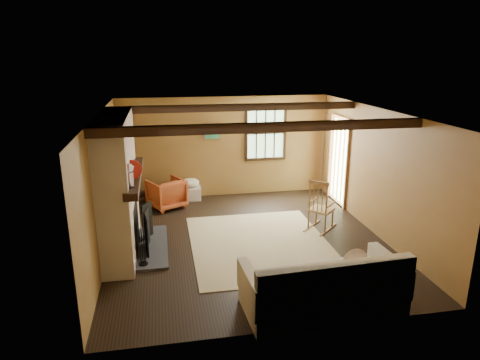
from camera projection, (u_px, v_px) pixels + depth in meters
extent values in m
plane|color=black|center=(247.00, 240.00, 8.02)|extent=(5.50, 5.50, 0.00)
cube|color=olive|center=(225.00, 147.00, 10.26)|extent=(5.00, 0.02, 2.40)
cube|color=olive|center=(293.00, 243.00, 5.08)|extent=(5.00, 0.02, 2.40)
cube|color=olive|center=(103.00, 186.00, 7.24)|extent=(0.02, 5.50, 2.40)
cube|color=olive|center=(376.00, 172.00, 8.11)|extent=(0.02, 5.50, 2.40)
cube|color=silver|center=(248.00, 112.00, 7.33)|extent=(5.00, 5.50, 0.02)
cube|color=black|center=(264.00, 127.00, 6.22)|extent=(5.00, 0.12, 0.14)
cube|color=black|center=(236.00, 108.00, 8.48)|extent=(5.00, 0.12, 0.14)
cube|color=black|center=(266.00, 134.00, 10.33)|extent=(1.02, 0.06, 1.32)
cube|color=#BAE4AE|center=(265.00, 133.00, 10.35)|extent=(0.90, 0.01, 1.20)
cube|color=black|center=(266.00, 133.00, 10.33)|extent=(0.90, 0.03, 0.02)
cube|color=brown|center=(338.00, 161.00, 9.76)|extent=(0.06, 1.00, 2.06)
cube|color=#BAE4AE|center=(340.00, 161.00, 9.77)|extent=(0.01, 0.80, 1.85)
cube|color=brown|center=(212.00, 131.00, 10.07)|extent=(0.42, 0.03, 0.42)
cube|color=#2A7F6E|center=(212.00, 131.00, 10.06)|extent=(0.36, 0.01, 0.36)
cube|color=#AA5E41|center=(118.00, 186.00, 7.28)|extent=(0.50, 2.20, 2.40)
cube|color=black|center=(126.00, 226.00, 7.51)|extent=(0.38, 1.00, 0.85)
cube|color=#38383D|center=(152.00, 246.00, 7.70)|extent=(0.55, 1.80, 0.05)
cube|color=black|center=(134.00, 176.00, 7.29)|extent=(0.22, 2.30, 0.12)
cube|color=black|center=(146.00, 235.00, 7.27)|extent=(0.06, 0.34, 0.68)
cube|color=black|center=(147.00, 228.00, 7.60)|extent=(0.08, 0.34, 0.68)
cube|color=black|center=(147.00, 220.00, 7.93)|extent=(0.18, 0.31, 0.68)
cylinder|color=black|center=(143.00, 264.00, 7.00)|extent=(0.15, 0.15, 0.02)
cylinder|color=black|center=(140.00, 248.00, 6.88)|extent=(0.01, 0.01, 0.63)
cylinder|color=black|center=(142.00, 247.00, 6.91)|extent=(0.01, 0.01, 0.63)
cylinder|color=black|center=(144.00, 246.00, 6.94)|extent=(0.01, 0.01, 0.63)
cylinder|color=white|center=(130.00, 180.00, 6.44)|extent=(0.11, 0.11, 0.24)
sphere|color=white|center=(129.00, 168.00, 6.39)|extent=(0.13, 0.13, 0.13)
cylinder|color=#B51F14|center=(131.00, 170.00, 6.85)|extent=(0.33, 0.09, 0.33)
cube|color=black|center=(134.00, 167.00, 7.42)|extent=(0.22, 0.16, 0.11)
cylinder|color=black|center=(135.00, 163.00, 7.75)|extent=(0.08, 0.08, 0.10)
cylinder|color=black|center=(135.00, 162.00, 7.82)|extent=(0.07, 0.07, 0.07)
cube|color=#CBAC87|center=(260.00, 244.00, 7.86)|extent=(2.50, 3.00, 0.01)
cube|color=tan|center=(321.00, 210.00, 8.44)|extent=(0.59, 0.59, 0.04)
cube|color=brown|center=(319.00, 183.00, 8.13)|extent=(0.32, 0.32, 0.07)
cylinder|color=brown|center=(332.00, 218.00, 8.54)|extent=(0.03, 0.03, 0.39)
cylinder|color=brown|center=(316.00, 214.00, 8.73)|extent=(0.03, 0.03, 0.39)
cylinder|color=brown|center=(325.00, 224.00, 8.26)|extent=(0.03, 0.03, 0.39)
cylinder|color=brown|center=(309.00, 220.00, 8.45)|extent=(0.03, 0.03, 0.39)
cylinder|color=brown|center=(327.00, 199.00, 8.11)|extent=(0.03, 0.03, 0.67)
cylinder|color=brown|center=(310.00, 196.00, 8.31)|extent=(0.03, 0.03, 0.67)
cylinder|color=brown|center=(322.00, 199.00, 8.17)|extent=(0.02, 0.02, 0.55)
cylinder|color=brown|center=(318.00, 198.00, 8.22)|extent=(0.02, 0.02, 0.55)
cylinder|color=brown|center=(314.00, 197.00, 8.27)|extent=(0.02, 0.02, 0.55)
cube|color=brown|center=(331.00, 204.00, 8.29)|extent=(0.29, 0.29, 0.03)
cube|color=brown|center=(312.00, 201.00, 8.50)|extent=(0.29, 0.29, 0.03)
cube|color=brown|center=(328.00, 230.00, 8.45)|extent=(0.56, 0.56, 0.03)
cube|color=brown|center=(312.00, 226.00, 8.65)|extent=(0.56, 0.56, 0.03)
cube|color=white|center=(322.00, 292.00, 5.83)|extent=(2.17, 1.07, 0.47)
cube|color=white|center=(337.00, 285.00, 5.36)|extent=(2.12, 0.28, 0.58)
cube|color=white|center=(251.00, 288.00, 5.55)|extent=(0.20, 0.96, 0.42)
cube|color=white|center=(389.00, 270.00, 6.00)|extent=(0.20, 0.96, 0.42)
ellipsoid|color=white|center=(355.00, 261.00, 5.95)|extent=(0.39, 0.15, 0.38)
cylinder|color=brown|center=(136.00, 199.00, 10.07)|extent=(0.46, 0.14, 0.14)
cylinder|color=brown|center=(142.00, 199.00, 10.10)|extent=(0.46, 0.14, 0.14)
cylinder|color=brown|center=(149.00, 198.00, 10.12)|extent=(0.46, 0.14, 0.14)
cylinder|color=brown|center=(135.00, 193.00, 10.03)|extent=(0.46, 0.14, 0.14)
cylinder|color=brown|center=(142.00, 193.00, 10.06)|extent=(0.46, 0.14, 0.14)
cylinder|color=brown|center=(148.00, 193.00, 10.08)|extent=(0.46, 0.14, 0.14)
cube|color=silver|center=(190.00, 193.00, 10.22)|extent=(0.52, 0.40, 0.30)
ellipsoid|color=white|center=(190.00, 183.00, 10.15)|extent=(0.54, 0.49, 0.22)
imported|color=#BF6026|center=(166.00, 193.00, 9.63)|extent=(0.97, 0.98, 0.67)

